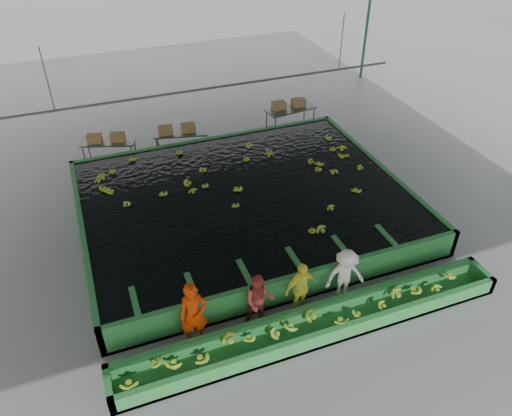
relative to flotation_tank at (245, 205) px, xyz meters
name	(u,v)px	position (x,y,z in m)	size (l,w,h in m)	color
ground	(262,244)	(0.00, -1.50, -0.45)	(80.00, 80.00, 0.00)	gray
shed_roof	(263,85)	(0.00, -1.50, 4.55)	(20.00, 22.00, 0.04)	gray
shed_posts	(263,173)	(0.00, -1.50, 2.05)	(20.00, 22.00, 5.00)	#23603F
flotation_tank	(245,205)	(0.00, 0.00, 0.00)	(10.00, 8.00, 0.90)	#277834
tank_water	(245,194)	(0.00, 0.00, 0.40)	(9.70, 7.70, 0.00)	black
sorting_trough	(316,325)	(0.00, -5.10, -0.20)	(10.00, 1.00, 0.50)	#277834
cableway_rail	(209,88)	(0.00, 3.50, 2.55)	(0.08, 0.08, 14.00)	#59605B
rail_hanger_left	(47,80)	(-5.00, 3.50, 3.55)	(0.04, 0.04, 2.00)	#59605B
rail_hanger_right	(342,42)	(5.00, 3.50, 3.55)	(0.04, 0.04, 2.00)	#59605B
worker_a	(194,315)	(-2.80, -4.30, 0.45)	(0.66, 0.43, 1.81)	red
worker_b	(259,301)	(-1.18, -4.30, 0.31)	(0.74, 0.58, 1.52)	#AB3930
worker_c	(301,288)	(-0.08, -4.30, 0.34)	(0.92, 0.38, 1.57)	#EEF439
worker_d	(345,276)	(1.18, -4.30, 0.34)	(1.03, 0.59, 1.59)	white
packing_table_left	(110,151)	(-3.54, 5.05, -0.01)	(1.94, 0.78, 0.88)	#59605B
packing_table_mid	(182,142)	(-0.88, 4.75, 0.01)	(2.03, 0.81, 0.92)	#59605B
packing_table_right	(290,119)	(3.87, 5.14, 0.02)	(2.07, 0.83, 0.94)	#59605B
box_stack_left	(107,141)	(-3.59, 5.03, 0.44)	(1.34, 0.37, 0.29)	olive
box_stack_mid	(177,132)	(-1.00, 4.72, 0.47)	(1.39, 0.38, 0.30)	olive
box_stack_right	(289,107)	(3.82, 5.23, 0.49)	(1.42, 0.39, 0.31)	olive
floating_bananas	(236,181)	(0.00, 0.80, 0.40)	(8.44, 5.75, 0.12)	#8BB625
trough_bananas	(317,321)	(0.00, -5.10, -0.05)	(8.86, 0.59, 0.12)	#8BB625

